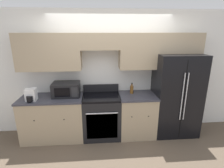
{
  "coord_description": "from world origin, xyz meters",
  "views": [
    {
      "loc": [
        -0.27,
        -3.03,
        2.17
      ],
      "look_at": [
        -0.0,
        0.31,
        1.15
      ],
      "focal_mm": 28.0,
      "sensor_mm": 36.0,
      "label": 1
    }
  ],
  "objects": [
    {
      "name": "ground_plane",
      "position": [
        0.0,
        0.0,
        0.0
      ],
      "size": [
        12.0,
        12.0,
        0.0
      ],
      "primitive_type": "plane",
      "color": "brown"
    },
    {
      "name": "electric_kettle",
      "position": [
        -1.55,
        0.17,
        1.01
      ],
      "size": [
        0.19,
        0.23,
        0.23
      ],
      "color": "white",
      "rests_on": "lower_cabinets_left"
    },
    {
      "name": "lower_cabinets_left",
      "position": [
        -1.21,
        0.31,
        0.45
      ],
      "size": [
        1.25,
        0.64,
        0.9
      ],
      "color": "tan",
      "rests_on": "ground_plane"
    },
    {
      "name": "refrigerator",
      "position": [
        1.37,
        0.37,
        0.87
      ],
      "size": [
        0.93,
        0.78,
        1.74
      ],
      "color": "black",
      "rests_on": "ground_plane"
    },
    {
      "name": "bottle",
      "position": [
        0.43,
        0.43,
        0.99
      ],
      "size": [
        0.07,
        0.07,
        0.23
      ],
      "color": "brown",
      "rests_on": "lower_cabinets_right"
    },
    {
      "name": "lower_cabinets_right",
      "position": [
        0.53,
        0.31,
        0.45
      ],
      "size": [
        0.76,
        0.64,
        0.9
      ],
      "color": "tan",
      "rests_on": "ground_plane"
    },
    {
      "name": "wall_back",
      "position": [
        0.01,
        0.59,
        1.49
      ],
      "size": [
        8.0,
        0.39,
        2.6
      ],
      "color": "white",
      "rests_on": "ground_plane"
    },
    {
      "name": "microwave",
      "position": [
        -0.92,
        0.38,
        1.04
      ],
      "size": [
        0.54,
        0.38,
        0.28
      ],
      "color": "black",
      "rests_on": "lower_cabinets_left"
    },
    {
      "name": "oven_range",
      "position": [
        -0.22,
        0.31,
        0.46
      ],
      "size": [
        0.76,
        0.65,
        1.06
      ],
      "color": "black",
      "rests_on": "ground_plane"
    }
  ]
}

